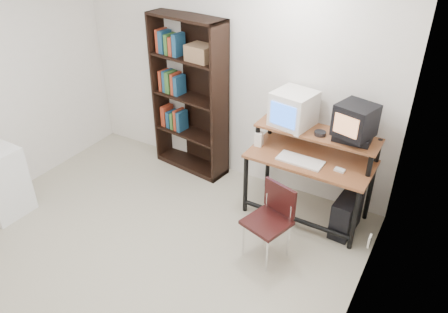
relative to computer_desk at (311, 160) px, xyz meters
The scene contains 16 objects.
floor 2.14m from the computer_desk, 126.42° to the right, with size 4.00×4.00×0.01m, color #BFB79E.
back_wall 1.39m from the computer_desk, 162.52° to the left, with size 4.00×0.01×2.60m, color white.
right_wall 1.91m from the computer_desk, 63.69° to the right, with size 0.01×4.00×2.60m, color white.
computer_desk is the anchor object (origin of this frame).
crt_monitor 0.56m from the computer_desk, 155.21° to the left, with size 0.46×0.46×0.38m.
vcr 0.49m from the computer_desk, 16.06° to the left, with size 0.36×0.26×0.08m, color black.
crt_tv 0.64m from the computer_desk, 12.56° to the left, with size 0.42×0.41×0.32m.
cd_spindle 0.31m from the computer_desk, 42.96° to the left, with size 0.12×0.12×0.05m, color #26262B.
keyboard 0.17m from the computer_desk, 114.05° to the right, with size 0.47×0.21×0.04m, color white.
mousepad 0.35m from the computer_desk, 23.85° to the right, with size 0.22×0.18×0.01m, color black.
mouse 0.36m from the computer_desk, 20.08° to the right, with size 0.10×0.06×0.03m, color white.
desk_speaker 0.59m from the computer_desk, behind, with size 0.08×0.07×0.17m, color white.
pc_tower 0.68m from the computer_desk, ahead, with size 0.20×0.45×0.42m, color black.
school_chair 0.81m from the computer_desk, 96.17° to the right, with size 0.47×0.47×0.76m.
bookshelf 1.69m from the computer_desk, behind, with size 1.01×0.45×1.94m.
wall_outlet 1.00m from the computer_desk, 30.89° to the right, with size 0.02×0.08×0.12m, color beige.
Camera 1 is at (2.35, -2.20, 3.06)m, focal length 35.00 mm.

